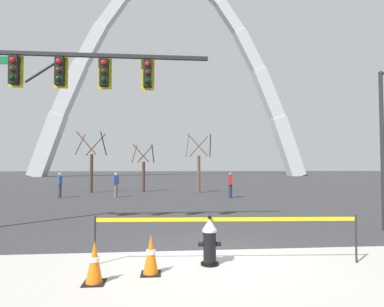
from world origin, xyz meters
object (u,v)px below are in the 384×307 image
(traffic_cone_mid_sidewalk, at_px, (151,255))
(traffic_signal_gantry, at_px, (46,91))
(pedestrian_walking_left, at_px, (60,185))
(pedestrian_standing_center, at_px, (116,185))
(pedestrian_walking_right, at_px, (230,185))
(monument_arch, at_px, (172,83))
(fire_hydrant, at_px, (210,242))
(traffic_cone_by_hydrant, at_px, (94,263))

(traffic_cone_mid_sidewalk, bearing_deg, traffic_signal_gantry, 129.89)
(pedestrian_walking_left, bearing_deg, traffic_cone_mid_sidewalk, -65.80)
(pedestrian_standing_center, height_order, pedestrian_walking_right, same)
(monument_arch, xyz_separation_m, pedestrian_walking_left, (-7.78, -41.34, -18.15))
(traffic_cone_mid_sidewalk, bearing_deg, pedestrian_standing_center, 101.58)
(fire_hydrant, distance_m, pedestrian_walking_right, 13.28)
(traffic_cone_by_hydrant, height_order, traffic_cone_mid_sidewalk, same)
(traffic_signal_gantry, distance_m, pedestrian_walking_right, 12.56)
(traffic_cone_by_hydrant, distance_m, pedestrian_walking_left, 15.68)
(traffic_cone_by_hydrant, relative_size, monument_arch, 0.01)
(traffic_signal_gantry, height_order, monument_arch, monument_arch)
(pedestrian_walking_right, bearing_deg, traffic_cone_mid_sidewalk, -107.99)
(traffic_cone_by_hydrant, distance_m, traffic_signal_gantry, 6.69)
(traffic_cone_by_hydrant, bearing_deg, traffic_cone_mid_sidewalk, 21.58)
(fire_hydrant, height_order, traffic_cone_by_hydrant, fire_hydrant)
(fire_hydrant, distance_m, traffic_cone_mid_sidewalk, 1.25)
(traffic_signal_gantry, bearing_deg, fire_hydrant, -38.92)
(traffic_cone_by_hydrant, bearing_deg, traffic_signal_gantry, 119.55)
(traffic_signal_gantry, bearing_deg, pedestrian_standing_center, 86.42)
(traffic_signal_gantry, xyz_separation_m, monument_arch, (4.91, 51.38, 14.57))
(fire_hydrant, relative_size, traffic_cone_by_hydrant, 1.36)
(fire_hydrant, bearing_deg, pedestrian_walking_right, 76.18)
(fire_hydrant, height_order, pedestrian_standing_center, pedestrian_standing_center)
(monument_arch, relative_size, pedestrian_standing_center, 34.44)
(traffic_cone_mid_sidewalk, bearing_deg, monument_arch, 88.61)
(monument_arch, xyz_separation_m, pedestrian_standing_center, (-4.28, -41.34, -18.15))
(traffic_cone_by_hydrant, distance_m, traffic_cone_mid_sidewalk, 1.01)
(traffic_cone_mid_sidewalk, height_order, pedestrian_walking_right, pedestrian_walking_right)
(traffic_cone_mid_sidewalk, xyz_separation_m, pedestrian_walking_right, (4.33, 13.34, 0.46))
(traffic_cone_by_hydrant, bearing_deg, pedestrian_standing_center, 97.75)
(traffic_cone_by_hydrant, bearing_deg, fire_hydrant, 21.37)
(fire_hydrant, distance_m, traffic_signal_gantry, 7.23)
(traffic_cone_mid_sidewalk, bearing_deg, traffic_cone_by_hydrant, -158.42)
(traffic_signal_gantry, relative_size, pedestrian_walking_left, 4.92)
(traffic_signal_gantry, height_order, pedestrian_walking_right, traffic_signal_gantry)
(fire_hydrant, xyz_separation_m, monument_arch, (0.19, 55.20, 18.50))
(traffic_signal_gantry, bearing_deg, pedestrian_walking_right, 48.99)
(fire_hydrant, height_order, pedestrian_walking_right, pedestrian_walking_right)
(traffic_cone_by_hydrant, xyz_separation_m, pedestrian_walking_left, (-5.49, 14.68, 0.46))
(traffic_cone_by_hydrant, relative_size, pedestrian_standing_center, 0.46)
(fire_hydrant, distance_m, pedestrian_walking_left, 15.80)
(monument_arch, bearing_deg, traffic_cone_by_hydrant, -92.34)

